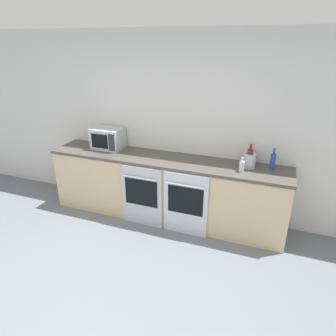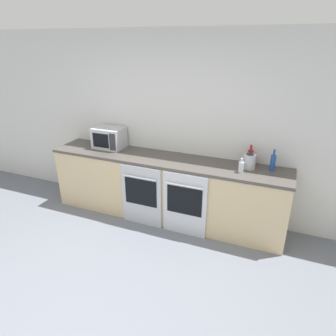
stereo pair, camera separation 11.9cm
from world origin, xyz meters
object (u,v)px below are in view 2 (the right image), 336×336
object	(u,v)px
oven_left	(141,196)
kettle	(249,161)
microwave	(109,138)
bottle_blue	(273,162)
bottle_clear	(241,167)
oven_right	(185,205)
bottle_red	(250,157)

from	to	relation	value
oven_left	kettle	xyz separation A→B (m)	(1.35, 0.40, 0.58)
microwave	bottle_blue	bearing A→B (deg)	0.65
microwave	kettle	xyz separation A→B (m)	(2.09, -0.03, -0.06)
bottle_clear	oven_right	bearing A→B (deg)	-160.09
oven_right	bottle_blue	size ratio (longest dim) A/B	3.24
bottle_red	oven_right	bearing A→B (deg)	-141.81
bottle_blue	bottle_red	xyz separation A→B (m)	(-0.29, 0.10, -0.00)
bottle_red	kettle	world-z (taller)	bottle_red
bottle_clear	kettle	distance (m)	0.18
oven_right	bottle_red	world-z (taller)	bottle_red
oven_left	microwave	xyz separation A→B (m)	(-0.73, 0.42, 0.63)
oven_left	microwave	distance (m)	1.06
bottle_clear	bottle_red	distance (m)	0.33
oven_left	microwave	world-z (taller)	microwave
kettle	oven_left	bearing A→B (deg)	-163.61
bottle_blue	bottle_clear	bearing A→B (deg)	-148.36
oven_left	bottle_clear	distance (m)	1.41
microwave	bottle_red	size ratio (longest dim) A/B	1.69
oven_right	oven_left	bearing A→B (deg)	180.00
oven_left	bottle_clear	world-z (taller)	bottle_clear
microwave	bottle_blue	distance (m)	2.37
oven_left	kettle	size ratio (longest dim) A/B	4.44
kettle	bottle_blue	bearing A→B (deg)	10.75
oven_right	bottle_clear	xyz separation A→B (m)	(0.64, 0.23, 0.55)
microwave	bottle_blue	size ratio (longest dim) A/B	1.63
oven_right	kettle	bearing A→B (deg)	29.03
microwave	bottle_red	xyz separation A→B (m)	(2.07, 0.13, -0.05)
bottle_red	kettle	distance (m)	0.16
oven_left	bottle_blue	size ratio (longest dim) A/B	3.24
oven_left	kettle	world-z (taller)	kettle
oven_right	microwave	xyz separation A→B (m)	(-1.37, 0.42, 0.63)
bottle_clear	bottle_red	xyz separation A→B (m)	(0.06, 0.32, 0.03)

